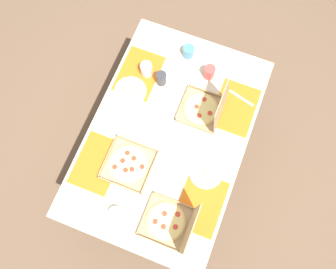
% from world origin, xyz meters
% --- Properties ---
extents(ground_plane, '(6.00, 6.00, 0.00)m').
position_xyz_m(ground_plane, '(0.00, 0.00, 0.00)').
color(ground_plane, brown).
extents(dining_table, '(1.49, 0.99, 0.78)m').
position_xyz_m(dining_table, '(0.00, 0.00, 0.66)').
color(dining_table, '#3F3328').
rests_on(dining_table, ground_plane).
extents(placemat_near_left, '(0.36, 0.26, 0.00)m').
position_xyz_m(placemat_near_left, '(-0.34, -0.34, 0.78)').
color(placemat_near_left, orange).
rests_on(placemat_near_left, dining_table).
extents(placemat_near_right, '(0.36, 0.26, 0.00)m').
position_xyz_m(placemat_near_right, '(0.34, -0.34, 0.78)').
color(placemat_near_right, orange).
rests_on(placemat_near_right, dining_table).
extents(placemat_far_left, '(0.36, 0.26, 0.00)m').
position_xyz_m(placemat_far_left, '(-0.34, 0.34, 0.78)').
color(placemat_far_left, orange).
rests_on(placemat_far_left, dining_table).
extents(placemat_far_right, '(0.36, 0.26, 0.00)m').
position_xyz_m(placemat_far_right, '(0.34, 0.34, 0.78)').
color(placemat_far_right, orange).
rests_on(placemat_far_right, dining_table).
extents(pizza_box_center, '(0.27, 0.27, 0.30)m').
position_xyz_m(pizza_box_center, '(-0.24, 0.16, 0.82)').
color(pizza_box_center, tan).
rests_on(pizza_box_center, dining_table).
extents(pizza_box_edge_far, '(0.27, 0.29, 0.31)m').
position_xyz_m(pizza_box_edge_far, '(0.52, 0.22, 0.82)').
color(pizza_box_edge_far, tan).
rests_on(pizza_box_edge_far, dining_table).
extents(pizza_box_corner_left, '(0.29, 0.29, 0.04)m').
position_xyz_m(pizza_box_corner_left, '(0.28, -0.16, 0.79)').
color(pizza_box_corner_left, tan).
rests_on(pizza_box_corner_left, dining_table).
extents(plate_far_left, '(0.21, 0.21, 0.03)m').
position_xyz_m(plate_far_left, '(0.15, 0.31, 0.79)').
color(plate_far_left, white).
rests_on(plate_far_left, dining_table).
extents(plate_middle, '(0.22, 0.22, 0.03)m').
position_xyz_m(plate_middle, '(-0.19, -0.34, 0.79)').
color(plate_middle, white).
rests_on(plate_middle, dining_table).
extents(cup_clear_left, '(0.07, 0.07, 0.10)m').
position_xyz_m(cup_clear_left, '(-0.49, 0.10, 0.83)').
color(cup_clear_left, '#BF4742').
rests_on(cup_clear_left, dining_table).
extents(cup_dark, '(0.08, 0.08, 0.09)m').
position_xyz_m(cup_dark, '(-0.59, -0.08, 0.82)').
color(cup_dark, teal).
rests_on(cup_dark, dining_table).
extents(cup_clear_right, '(0.07, 0.07, 0.10)m').
position_xyz_m(cup_clear_right, '(-0.33, -0.18, 0.83)').
color(cup_clear_right, '#333338').
rests_on(cup_clear_right, dining_table).
extents(cup_spare, '(0.08, 0.08, 0.11)m').
position_xyz_m(cup_spare, '(-0.36, -0.29, 0.83)').
color(cup_spare, silver).
rests_on(cup_spare, dining_table).
extents(condiment_bowl, '(0.07, 0.07, 0.05)m').
position_xyz_m(condiment_bowl, '(0.58, -0.11, 0.80)').
color(condiment_bowl, white).
rests_on(condiment_bowl, dining_table).
extents(fork_by_far_right, '(0.19, 0.03, 0.00)m').
position_xyz_m(fork_by_far_right, '(-0.05, -0.11, 0.78)').
color(fork_by_far_right, '#B7B7BC').
rests_on(fork_by_far_right, dining_table).
extents(fork_by_far_left, '(0.06, 0.19, 0.00)m').
position_xyz_m(fork_by_far_left, '(-0.41, 0.36, 0.78)').
color(fork_by_far_left, '#B7B7BC').
rests_on(fork_by_far_left, dining_table).
extents(fork_by_near_left, '(0.02, 0.19, 0.00)m').
position_xyz_m(fork_by_near_left, '(0.55, -0.34, 0.78)').
color(fork_by_near_left, '#B7B7BC').
rests_on(fork_by_near_left, dining_table).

